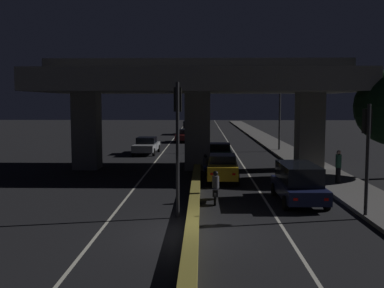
{
  "coord_description": "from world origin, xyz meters",
  "views": [
    {
      "loc": [
        0.35,
        -15.25,
        4.6
      ],
      "look_at": [
        -0.55,
        22.67,
        1.05
      ],
      "focal_mm": 42.0,
      "sensor_mm": 36.0,
      "label": 1
    }
  ],
  "objects_px": {
    "car_dark_green_third": "(219,153)",
    "motorcycle_black_filtering_near": "(216,189)",
    "street_lamp": "(277,99)",
    "car_silver_lead_oncoming": "(147,145)",
    "traffic_light_left_of_median": "(178,126)",
    "car_taxi_yellow_second": "(223,167)",
    "car_dark_red_second_oncoming": "(184,135)",
    "car_dark_blue_lead": "(298,182)",
    "car_silver_third_oncoming": "(189,127)",
    "motorcycle_blue_filtering_mid": "(206,166)",
    "pedestrian_on_sidewalk": "(338,166)",
    "traffic_light_right_of_median": "(367,141)"
  },
  "relations": [
    {
      "from": "car_silver_lead_oncoming",
      "to": "car_dark_red_second_oncoming",
      "type": "height_order",
      "value": "car_silver_lead_oncoming"
    },
    {
      "from": "motorcycle_blue_filtering_mid",
      "to": "pedestrian_on_sidewalk",
      "type": "xyz_separation_m",
      "value": [
        7.25,
        -3.36,
        0.51
      ]
    },
    {
      "from": "traffic_light_left_of_median",
      "to": "car_taxi_yellow_second",
      "type": "xyz_separation_m",
      "value": [
        2.16,
        8.44,
        -2.85
      ]
    },
    {
      "from": "car_dark_blue_lead",
      "to": "motorcycle_black_filtering_near",
      "type": "height_order",
      "value": "car_dark_blue_lead"
    },
    {
      "from": "car_taxi_yellow_second",
      "to": "car_silver_third_oncoming",
      "type": "bearing_deg",
      "value": 6.78
    },
    {
      "from": "traffic_light_right_of_median",
      "to": "car_silver_lead_oncoming",
      "type": "distance_m",
      "value": 24.92
    },
    {
      "from": "car_dark_green_third",
      "to": "motorcycle_blue_filtering_mid",
      "type": "relative_size",
      "value": 2.39
    },
    {
      "from": "pedestrian_on_sidewalk",
      "to": "traffic_light_right_of_median",
      "type": "bearing_deg",
      "value": -98.29
    },
    {
      "from": "traffic_light_right_of_median",
      "to": "car_silver_lead_oncoming",
      "type": "height_order",
      "value": "traffic_light_right_of_median"
    },
    {
      "from": "traffic_light_left_of_median",
      "to": "pedestrian_on_sidewalk",
      "type": "relative_size",
      "value": 2.96
    },
    {
      "from": "street_lamp",
      "to": "car_dark_red_second_oncoming",
      "type": "height_order",
      "value": "street_lamp"
    },
    {
      "from": "traffic_light_left_of_median",
      "to": "car_silver_lead_oncoming",
      "type": "distance_m",
      "value": 22.58
    },
    {
      "from": "car_silver_third_oncoming",
      "to": "traffic_light_right_of_median",
      "type": "bearing_deg",
      "value": 10.38
    },
    {
      "from": "traffic_light_left_of_median",
      "to": "car_taxi_yellow_second",
      "type": "relative_size",
      "value": 1.15
    },
    {
      "from": "traffic_light_left_of_median",
      "to": "motorcycle_black_filtering_near",
      "type": "height_order",
      "value": "traffic_light_left_of_median"
    },
    {
      "from": "car_dark_red_second_oncoming",
      "to": "pedestrian_on_sidewalk",
      "type": "distance_m",
      "value": 28.79
    },
    {
      "from": "car_dark_blue_lead",
      "to": "car_silver_third_oncoming",
      "type": "distance_m",
      "value": 44.12
    },
    {
      "from": "car_silver_lead_oncoming",
      "to": "pedestrian_on_sidewalk",
      "type": "height_order",
      "value": "pedestrian_on_sidewalk"
    },
    {
      "from": "car_dark_blue_lead",
      "to": "car_taxi_yellow_second",
      "type": "bearing_deg",
      "value": 29.26
    },
    {
      "from": "car_dark_blue_lead",
      "to": "car_dark_red_second_oncoming",
      "type": "height_order",
      "value": "car_dark_blue_lead"
    },
    {
      "from": "street_lamp",
      "to": "car_silver_third_oncoming",
      "type": "bearing_deg",
      "value": 111.94
    },
    {
      "from": "car_silver_third_oncoming",
      "to": "pedestrian_on_sidewalk",
      "type": "bearing_deg",
      "value": 13.48
    },
    {
      "from": "traffic_light_right_of_median",
      "to": "motorcycle_black_filtering_near",
      "type": "xyz_separation_m",
      "value": [
        -5.83,
        2.72,
        -2.48
      ]
    },
    {
      "from": "street_lamp",
      "to": "car_silver_lead_oncoming",
      "type": "height_order",
      "value": "street_lamp"
    },
    {
      "from": "traffic_light_right_of_median",
      "to": "street_lamp",
      "type": "height_order",
      "value": "street_lamp"
    },
    {
      "from": "car_dark_blue_lead",
      "to": "car_dark_green_third",
      "type": "distance_m",
      "value": 13.68
    },
    {
      "from": "car_dark_red_second_oncoming",
      "to": "car_silver_lead_oncoming",
      "type": "bearing_deg",
      "value": -11.03
    },
    {
      "from": "car_dark_blue_lead",
      "to": "traffic_light_left_of_median",
      "type": "bearing_deg",
      "value": 116.92
    },
    {
      "from": "traffic_light_left_of_median",
      "to": "traffic_light_right_of_median",
      "type": "xyz_separation_m",
      "value": [
        7.42,
        0.01,
        -0.56
      ]
    },
    {
      "from": "car_silver_lead_oncoming",
      "to": "car_dark_red_second_oncoming",
      "type": "distance_m",
      "value": 12.32
    },
    {
      "from": "street_lamp",
      "to": "car_silver_lead_oncoming",
      "type": "relative_size",
      "value": 1.73
    },
    {
      "from": "car_taxi_yellow_second",
      "to": "car_dark_blue_lead",
      "type": "bearing_deg",
      "value": -148.08
    },
    {
      "from": "traffic_light_left_of_median",
      "to": "car_silver_third_oncoming",
      "type": "bearing_deg",
      "value": 91.16
    },
    {
      "from": "pedestrian_on_sidewalk",
      "to": "car_dark_blue_lead",
      "type": "bearing_deg",
      "value": -126.6
    },
    {
      "from": "car_dark_blue_lead",
      "to": "pedestrian_on_sidewalk",
      "type": "height_order",
      "value": "pedestrian_on_sidewalk"
    },
    {
      "from": "car_taxi_yellow_second",
      "to": "motorcycle_blue_filtering_mid",
      "type": "height_order",
      "value": "car_taxi_yellow_second"
    },
    {
      "from": "traffic_light_left_of_median",
      "to": "pedestrian_on_sidewalk",
      "type": "xyz_separation_m",
      "value": [
        8.42,
        6.88,
        -2.56
      ]
    },
    {
      "from": "car_taxi_yellow_second",
      "to": "car_silver_lead_oncoming",
      "type": "relative_size",
      "value": 0.96
    },
    {
      "from": "street_lamp",
      "to": "car_silver_lead_oncoming",
      "type": "distance_m",
      "value": 12.87
    },
    {
      "from": "traffic_light_right_of_median",
      "to": "car_dark_green_third",
      "type": "height_order",
      "value": "traffic_light_right_of_median"
    },
    {
      "from": "car_dark_blue_lead",
      "to": "street_lamp",
      "type": "bearing_deg",
      "value": -7.15
    },
    {
      "from": "pedestrian_on_sidewalk",
      "to": "car_dark_green_third",
      "type": "bearing_deg",
      "value": 123.77
    },
    {
      "from": "car_dark_blue_lead",
      "to": "car_silver_lead_oncoming",
      "type": "distance_m",
      "value": 21.41
    },
    {
      "from": "car_dark_green_third",
      "to": "car_dark_blue_lead",
      "type": "bearing_deg",
      "value": -165.15
    },
    {
      "from": "car_dark_red_second_oncoming",
      "to": "motorcycle_blue_filtering_mid",
      "type": "bearing_deg",
      "value": 7.95
    },
    {
      "from": "car_taxi_yellow_second",
      "to": "pedestrian_on_sidewalk",
      "type": "xyz_separation_m",
      "value": [
        6.26,
        -1.56,
        0.29
      ]
    },
    {
      "from": "car_dark_blue_lead",
      "to": "car_taxi_yellow_second",
      "type": "height_order",
      "value": "car_dark_blue_lead"
    },
    {
      "from": "car_dark_green_third",
      "to": "car_dark_red_second_oncoming",
      "type": "relative_size",
      "value": 1.07
    },
    {
      "from": "motorcycle_black_filtering_near",
      "to": "traffic_light_left_of_median",
      "type": "bearing_deg",
      "value": 153.31
    },
    {
      "from": "car_dark_green_third",
      "to": "motorcycle_black_filtering_near",
      "type": "xyz_separation_m",
      "value": [
        -0.66,
        -13.38,
        -0.16
      ]
    }
  ]
}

